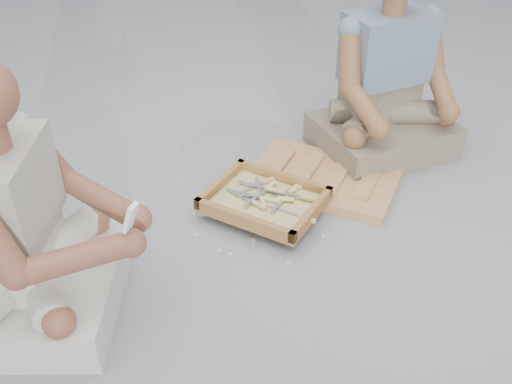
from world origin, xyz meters
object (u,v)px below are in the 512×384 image
(craftsman, at_px, (33,236))
(companion, at_px, (387,89))
(carved_panel, at_px, (323,178))
(tool_tray, at_px, (264,201))

(craftsman, relative_size, companion, 0.94)
(carved_panel, distance_m, companion, 0.53)
(tool_tray, relative_size, craftsman, 0.59)
(tool_tray, bearing_deg, companion, 58.42)
(craftsman, bearing_deg, tool_tray, 125.11)
(tool_tray, distance_m, craftsman, 0.95)
(craftsman, bearing_deg, carved_panel, 126.66)
(tool_tray, distance_m, companion, 0.84)
(carved_panel, xyz_separation_m, companion, (0.22, 0.38, 0.30))
(tool_tray, height_order, companion, companion)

